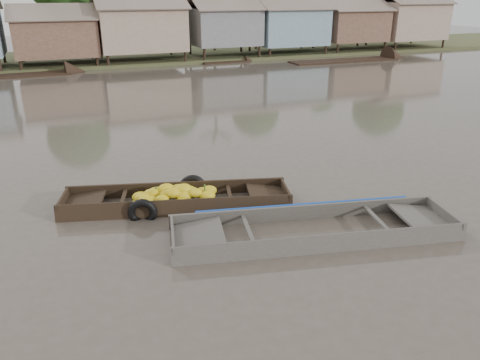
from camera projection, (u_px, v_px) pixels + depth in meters
name	position (u px, v px, depth m)	size (l,w,h in m)	color
ground	(267.00, 227.00, 11.52)	(120.00, 120.00, 0.00)	#4B4439
riverbank	(141.00, 21.00, 38.85)	(120.00, 12.47, 10.22)	#384723
banana_boat	(174.00, 199.00, 12.58)	(6.23, 2.99, 0.85)	black
viewer_boat	(315.00, 233.00, 11.14)	(7.02, 3.16, 0.55)	#3F3A35
distant_boats	(225.00, 71.00, 34.34)	(44.84, 16.42, 0.35)	black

